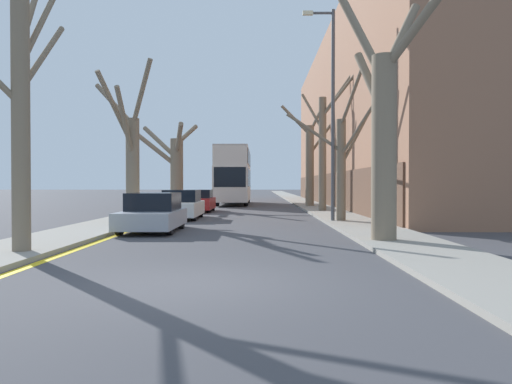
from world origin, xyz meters
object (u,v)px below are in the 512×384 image
(street_tree_right_1, at_px, (342,159))
(parked_car_1, at_px, (182,205))
(street_tree_left_2, at_px, (175,166))
(street_tree_right_0, at_px, (384,128))
(parked_car_2, at_px, (198,201))
(street_tree_left_0, at_px, (21,108))
(street_tree_right_3, at_px, (310,161))
(street_tree_right_2, at_px, (324,147))
(parked_car_0, at_px, (153,213))
(street_tree_left_1, at_px, (130,154))
(double_decker_bus, at_px, (234,173))
(lamp_post, at_px, (331,106))

(street_tree_right_1, xyz_separation_m, parked_car_1, (-7.39, 2.78, -2.10))
(street_tree_left_2, bearing_deg, street_tree_right_0, -65.10)
(street_tree_right_1, bearing_deg, parked_car_2, 128.88)
(street_tree_left_0, relative_size, parked_car_1, 1.66)
(street_tree_left_2, bearing_deg, parked_car_2, -61.09)
(street_tree_right_1, xyz_separation_m, street_tree_right_3, (0.10, 14.86, 0.66))
(street_tree_left_2, xyz_separation_m, street_tree_right_2, (9.71, -4.67, 0.93))
(street_tree_left_2, relative_size, parked_car_0, 1.48)
(street_tree_right_0, bearing_deg, street_tree_left_2, 114.90)
(street_tree_left_1, distance_m, street_tree_left_2, 11.50)
(street_tree_right_3, xyz_separation_m, double_decker_bus, (-5.85, 5.46, -0.79))
(street_tree_right_0, xyz_separation_m, street_tree_right_3, (0.14, 22.24, 0.13))
(street_tree_left_0, height_order, street_tree_right_1, street_tree_left_0)
(street_tree_left_1, distance_m, parked_car_1, 3.52)
(street_tree_left_0, relative_size, lamp_post, 0.77)
(street_tree_right_1, xyz_separation_m, lamp_post, (-0.48, 0.12, 2.33))
(street_tree_right_1, bearing_deg, street_tree_left_2, 126.23)
(parked_car_0, bearing_deg, street_tree_right_2, 57.52)
(street_tree_left_1, relative_size, street_tree_right_2, 0.86)
(street_tree_right_3, height_order, double_decker_bus, street_tree_right_3)
(parked_car_0, distance_m, parked_car_2, 12.93)
(parked_car_0, xyz_separation_m, parked_car_2, (-0.00, 12.93, -0.00))
(street_tree_left_1, xyz_separation_m, parked_car_0, (2.14, -5.18, -2.46))
(street_tree_right_0, relative_size, lamp_post, 0.86)
(street_tree_left_1, relative_size, parked_car_2, 1.82)
(lamp_post, bearing_deg, street_tree_left_2, 125.09)
(parked_car_1, bearing_deg, parked_car_2, 90.00)
(street_tree_right_2, xyz_separation_m, parked_car_2, (-7.64, 0.92, -3.25))
(double_decker_bus, height_order, parked_car_1, double_decker_bus)
(street_tree_left_0, distance_m, street_tree_right_3, 26.33)
(parked_car_0, xyz_separation_m, parked_car_1, (-0.00, 6.55, 0.02))
(street_tree_right_3, xyz_separation_m, parked_car_0, (-7.50, -18.63, -2.77))
(street_tree_right_2, bearing_deg, double_decker_bus, 116.41)
(street_tree_right_0, xyz_separation_m, parked_car_0, (-7.35, 3.61, -2.64))
(lamp_post, bearing_deg, double_decker_bus, 104.62)
(street_tree_right_1, bearing_deg, parked_car_0, -153.01)
(street_tree_left_0, bearing_deg, street_tree_left_2, 90.61)
(street_tree_right_1, height_order, parked_car_0, street_tree_right_1)
(street_tree_left_1, bearing_deg, double_decker_bus, 78.68)
(street_tree_right_1, distance_m, parked_car_0, 8.56)
(street_tree_right_0, relative_size, parked_car_2, 2.00)
(lamp_post, bearing_deg, street_tree_right_2, 84.89)
(double_decker_bus, distance_m, parked_car_1, 17.73)
(street_tree_right_3, bearing_deg, street_tree_right_1, -90.39)
(double_decker_bus, bearing_deg, street_tree_left_2, -116.61)
(street_tree_right_0, xyz_separation_m, street_tree_right_1, (0.04, 7.38, -0.53))
(street_tree_right_0, distance_m, street_tree_right_2, 15.64)
(street_tree_right_3, xyz_separation_m, lamp_post, (-0.58, -14.74, 1.67))
(street_tree_left_1, xyz_separation_m, street_tree_left_2, (0.07, 11.50, -0.14))
(street_tree_left_0, relative_size, street_tree_right_0, 0.90)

